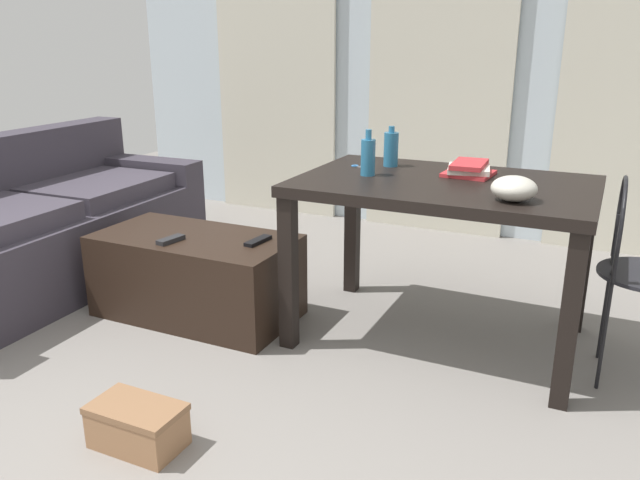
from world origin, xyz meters
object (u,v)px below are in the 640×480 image
object	(u,v)px
bottle_near	(391,149)
coffee_table	(197,276)
couch	(36,230)
scissors	(358,166)
book_stack	(469,169)
shoebox	(138,425)
bottle_far	(368,157)
craft_table	(444,203)
bowl	(514,188)
wire_chair	(635,256)
tv_remote_secondary	(171,240)
tv_remote_primary	(258,241)

from	to	relation	value
bottle_near	coffee_table	bearing A→B (deg)	-150.75
couch	scissors	world-z (taller)	couch
couch	coffee_table	world-z (taller)	couch
book_stack	shoebox	bearing A→B (deg)	-118.56
bottle_far	shoebox	world-z (taller)	bottle_far
coffee_table	craft_table	world-z (taller)	craft_table
bowl	shoebox	size ratio (longest dim) A/B	0.54
bottle_near	shoebox	world-z (taller)	bottle_near
couch	craft_table	distance (m)	2.34
craft_table	bottle_near	bearing A→B (deg)	147.39
wire_chair	bowl	distance (m)	0.58
coffee_table	bottle_near	world-z (taller)	bottle_near
coffee_table	craft_table	xyz separation A→B (m)	(1.19, 0.27, 0.45)
book_stack	coffee_table	bearing A→B (deg)	-161.03
bottle_near	tv_remote_secondary	bearing A→B (deg)	-145.88
scissors	wire_chair	bearing A→B (deg)	-7.20
scissors	tv_remote_primary	distance (m)	0.62
tv_remote_secondary	craft_table	bearing A→B (deg)	26.80
bowl	tv_remote_secondary	xyz separation A→B (m)	(-1.57, -0.16, -0.38)
craft_table	scissors	distance (m)	0.50
coffee_table	bowl	world-z (taller)	bowl
bottle_far	couch	bearing A→B (deg)	-172.46
craft_table	bowl	world-z (taller)	bowl
craft_table	bowl	distance (m)	0.44
wire_chair	tv_remote_primary	distance (m)	1.66
bowl	wire_chair	bearing A→B (deg)	24.76
bottle_far	scissors	xyz separation A→B (m)	(-0.12, 0.17, -0.09)
bottle_near	shoebox	distance (m)	1.73
coffee_table	bottle_far	distance (m)	1.08
bottle_far	scissors	world-z (taller)	bottle_far
tv_remote_primary	craft_table	bearing A→B (deg)	19.80
tv_remote_secondary	scissors	bearing A→B (deg)	43.62
couch	bowl	bearing A→B (deg)	1.14
coffee_table	book_stack	xyz separation A→B (m)	(1.26, 0.43, 0.59)
book_stack	scissors	distance (m)	0.54
tv_remote_primary	shoebox	size ratio (longest dim) A/B	0.52
coffee_table	scissors	xyz separation A→B (m)	(0.72, 0.40, 0.56)
coffee_table	scissors	world-z (taller)	scissors
scissors	shoebox	size ratio (longest dim) A/B	0.30
coffee_table	book_stack	distance (m)	1.46
bottle_far	book_stack	bearing A→B (deg)	25.78
coffee_table	book_stack	bearing A→B (deg)	18.97
bottle_far	craft_table	bearing A→B (deg)	6.51
bottle_near	book_stack	bearing A→B (deg)	-6.98
bowl	shoebox	bearing A→B (deg)	-135.36
tv_remote_primary	bottle_near	bearing A→B (deg)	45.29
coffee_table	bottle_far	bearing A→B (deg)	15.31
coffee_table	shoebox	size ratio (longest dim) A/B	3.08
tv_remote_primary	tv_remote_secondary	bearing A→B (deg)	-151.03
coffee_table	wire_chair	distance (m)	2.03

